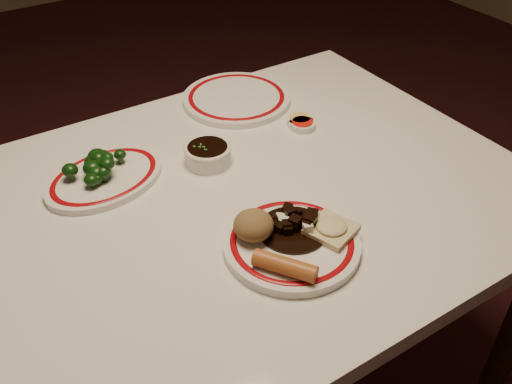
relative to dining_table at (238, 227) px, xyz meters
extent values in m
cube|color=white|center=(0.00, 0.00, 0.07)|extent=(1.20, 0.90, 0.04)
cylinder|color=black|center=(0.54, 0.39, -0.30)|extent=(0.06, 0.06, 0.71)
cylinder|color=white|center=(0.00, -0.19, 0.10)|extent=(0.33, 0.33, 0.02)
torus|color=maroon|center=(0.00, -0.19, 0.11)|extent=(0.29, 0.29, 0.00)
ellipsoid|color=brown|center=(-0.05, -0.14, 0.14)|extent=(0.07, 0.07, 0.05)
cylinder|color=#B2622B|center=(-0.06, -0.25, 0.12)|extent=(0.09, 0.11, 0.03)
cube|color=beige|center=(0.07, -0.21, 0.12)|extent=(0.10, 0.10, 0.01)
ellipsoid|color=beige|center=(0.07, -0.21, 0.13)|extent=(0.06, 0.06, 0.02)
cylinder|color=black|center=(0.02, -0.17, 0.11)|extent=(0.13, 0.13, 0.00)
cube|color=black|center=(0.05, -0.14, 0.12)|extent=(0.02, 0.02, 0.02)
cube|color=black|center=(0.02, -0.17, 0.12)|extent=(0.01, 0.01, 0.01)
cube|color=black|center=(-0.01, -0.16, 0.12)|extent=(0.02, 0.02, 0.02)
cube|color=black|center=(0.04, -0.19, 0.13)|extent=(0.03, 0.03, 0.02)
cube|color=black|center=(-0.02, -0.15, 0.12)|extent=(0.03, 0.03, 0.02)
cube|color=black|center=(0.06, -0.17, 0.12)|extent=(0.03, 0.03, 0.02)
cube|color=black|center=(-0.01, -0.14, 0.13)|extent=(0.02, 0.02, 0.02)
cube|color=black|center=(0.02, -0.17, 0.13)|extent=(0.03, 0.03, 0.02)
cube|color=black|center=(0.03, -0.13, 0.13)|extent=(0.02, 0.02, 0.02)
cube|color=black|center=(0.03, -0.17, 0.12)|extent=(0.02, 0.02, 0.02)
cube|color=black|center=(0.00, -0.17, 0.12)|extent=(0.02, 0.02, 0.02)
cube|color=black|center=(0.03, -0.14, 0.13)|extent=(0.02, 0.02, 0.02)
cube|color=black|center=(0.01, -0.17, 0.13)|extent=(0.02, 0.02, 0.02)
cube|color=black|center=(0.02, -0.17, 0.12)|extent=(0.02, 0.02, 0.01)
cube|color=black|center=(0.02, -0.16, 0.12)|extent=(0.02, 0.02, 0.02)
cube|color=black|center=(0.05, -0.18, 0.13)|extent=(0.03, 0.03, 0.02)
cube|color=beige|center=(0.01, -0.14, 0.12)|extent=(0.02, 0.02, 0.01)
cube|color=beige|center=(0.01, -0.15, 0.12)|extent=(0.02, 0.02, 0.01)
cube|color=beige|center=(0.03, -0.19, 0.13)|extent=(0.02, 0.02, 0.01)
torus|color=maroon|center=(-0.21, 0.19, 0.11)|extent=(0.27, 0.27, 0.00)
cylinder|color=#23471C|center=(-0.23, 0.19, 0.11)|extent=(0.01, 0.01, 0.01)
ellipsoid|color=black|center=(-0.23, 0.19, 0.13)|extent=(0.04, 0.04, 0.03)
cylinder|color=#23471C|center=(-0.21, 0.19, 0.11)|extent=(0.01, 0.01, 0.01)
ellipsoid|color=black|center=(-0.21, 0.19, 0.13)|extent=(0.03, 0.03, 0.02)
cylinder|color=#23471C|center=(-0.21, 0.19, 0.11)|extent=(0.01, 0.01, 0.01)
ellipsoid|color=black|center=(-0.21, 0.19, 0.13)|extent=(0.03, 0.03, 0.02)
cylinder|color=#23471C|center=(-0.23, 0.16, 0.11)|extent=(0.01, 0.01, 0.01)
ellipsoid|color=black|center=(-0.23, 0.16, 0.12)|extent=(0.03, 0.03, 0.02)
cylinder|color=#23471C|center=(-0.16, 0.21, 0.11)|extent=(0.01, 0.01, 0.01)
ellipsoid|color=black|center=(-0.16, 0.21, 0.13)|extent=(0.03, 0.03, 0.02)
cylinder|color=#23471C|center=(-0.23, 0.17, 0.11)|extent=(0.01, 0.01, 0.01)
ellipsoid|color=black|center=(-0.23, 0.17, 0.13)|extent=(0.04, 0.04, 0.03)
cylinder|color=#23471C|center=(-0.22, 0.17, 0.11)|extent=(0.01, 0.01, 0.01)
ellipsoid|color=black|center=(-0.22, 0.17, 0.13)|extent=(0.03, 0.03, 0.03)
cylinder|color=#23471C|center=(-0.27, 0.21, 0.11)|extent=(0.01, 0.01, 0.01)
ellipsoid|color=black|center=(-0.27, 0.21, 0.13)|extent=(0.03, 0.03, 0.03)
cylinder|color=#23471C|center=(-0.21, 0.21, 0.11)|extent=(0.01, 0.01, 0.02)
ellipsoid|color=black|center=(-0.21, 0.21, 0.13)|extent=(0.04, 0.04, 0.03)
cylinder|color=#23471C|center=(-0.20, 0.20, 0.11)|extent=(0.01, 0.01, 0.01)
ellipsoid|color=black|center=(-0.20, 0.20, 0.13)|extent=(0.03, 0.03, 0.02)
cylinder|color=#23471C|center=(-0.22, 0.18, 0.11)|extent=(0.01, 0.01, 0.01)
ellipsoid|color=black|center=(-0.22, 0.18, 0.13)|extent=(0.03, 0.03, 0.02)
cylinder|color=#23471C|center=(-0.25, 0.16, 0.11)|extent=(0.01, 0.01, 0.01)
ellipsoid|color=black|center=(-0.25, 0.16, 0.13)|extent=(0.03, 0.03, 0.02)
cylinder|color=#23471C|center=(-0.21, 0.22, 0.11)|extent=(0.01, 0.01, 0.02)
ellipsoid|color=black|center=(-0.21, 0.22, 0.13)|extent=(0.04, 0.04, 0.03)
cylinder|color=#23471C|center=(-0.22, 0.22, 0.11)|extent=(0.01, 0.01, 0.01)
ellipsoid|color=black|center=(-0.22, 0.22, 0.13)|extent=(0.04, 0.04, 0.03)
cylinder|color=#23471C|center=(-0.21, 0.20, 0.11)|extent=(0.01, 0.01, 0.01)
ellipsoid|color=black|center=(-0.21, 0.20, 0.13)|extent=(0.04, 0.04, 0.03)
ellipsoid|color=black|center=(-0.21, 0.20, 0.14)|extent=(0.03, 0.03, 0.03)
ellipsoid|color=black|center=(-0.21, 0.19, 0.14)|extent=(0.03, 0.03, 0.03)
ellipsoid|color=black|center=(-0.20, 0.21, 0.14)|extent=(0.03, 0.03, 0.02)
ellipsoid|color=black|center=(-0.21, 0.17, 0.14)|extent=(0.03, 0.03, 0.03)
ellipsoid|color=black|center=(-0.20, 0.19, 0.15)|extent=(0.03, 0.03, 0.02)
cylinder|color=white|center=(0.00, 0.13, 0.11)|extent=(0.10, 0.10, 0.04)
cylinder|color=black|center=(0.00, 0.13, 0.13)|extent=(0.09, 0.09, 0.00)
cylinder|color=white|center=(0.26, 0.13, 0.10)|extent=(0.06, 0.06, 0.02)
cylinder|color=red|center=(0.26, 0.13, 0.11)|extent=(0.05, 0.05, 0.00)
cylinder|color=white|center=(0.27, 0.15, 0.10)|extent=(0.06, 0.06, 0.02)
cylinder|color=#E6CA5E|center=(0.27, 0.15, 0.11)|extent=(0.05, 0.05, 0.00)
cylinder|color=white|center=(0.20, 0.33, 0.10)|extent=(0.37, 0.37, 0.02)
torus|color=maroon|center=(0.20, 0.33, 0.11)|extent=(0.32, 0.32, 0.00)
camera|label=1|loc=(-0.46, -0.79, 0.81)|focal=40.00mm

